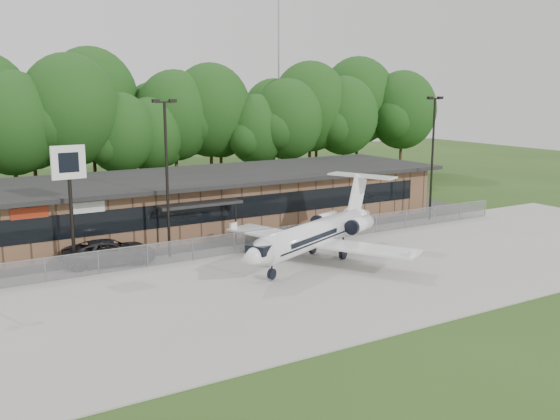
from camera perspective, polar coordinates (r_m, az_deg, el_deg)
ground at (r=30.30m, az=10.73°, el=-10.21°), size 160.00×160.00×0.00m
apron at (r=36.28m, az=2.30°, el=-6.34°), size 64.00×18.00×0.08m
parking_lot at (r=45.98m, az=-5.56°, el=-2.64°), size 50.00×9.00×0.06m
terminal at (r=49.51m, az=-7.81°, el=0.84°), size 41.00×11.65×4.30m
fence at (r=41.89m, az=-2.93°, el=-2.91°), size 46.00×0.04×1.52m
treeline at (r=65.83m, az=-14.19°, el=7.81°), size 72.00×12.00×15.00m
radio_mast at (r=80.22m, az=-0.13°, el=12.25°), size 0.20×0.20×25.00m
light_pole_mid at (r=40.27m, az=-10.33°, el=3.89°), size 1.55×0.30×10.23m
light_pole_right at (r=52.86m, az=13.79°, el=5.43°), size 1.55×0.30×10.23m
business_jet at (r=39.51m, az=3.41°, el=-2.24°), size 14.60×13.01×5.05m
suv at (r=40.55m, az=-15.31°, el=-3.75°), size 6.05×3.44×1.59m
pole_sign at (r=38.92m, az=-18.73°, el=2.99°), size 2.00×0.33×7.61m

